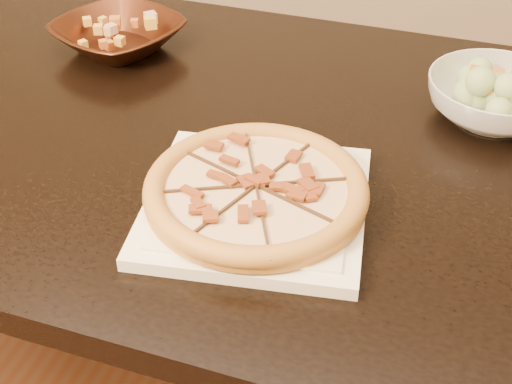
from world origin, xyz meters
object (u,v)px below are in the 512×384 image
dining_table (214,182)px  salad_bowl (495,99)px  pizza (256,190)px  bronze_bowl (119,36)px  plate (256,204)px

dining_table → salad_bowl: 0.45m
pizza → bronze_bowl: (-0.38, 0.36, -0.01)m
bronze_bowl → salad_bowl: (0.65, -0.03, 0.01)m
dining_table → bronze_bowl: bronze_bowl is taller
bronze_bowl → pizza: bearing=-43.9°
dining_table → pizza: bearing=-53.5°
dining_table → pizza: 0.26m
pizza → salad_bowl: size_ratio=1.37×
dining_table → bronze_bowl: bearing=142.8°
plate → salad_bowl: size_ratio=1.51×
plate → pizza: size_ratio=1.10×
plate → bronze_bowl: bearing=136.1°
salad_bowl → plate: bearing=-129.7°
bronze_bowl → dining_table: bearing=-37.2°
pizza → bronze_bowl: 0.52m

